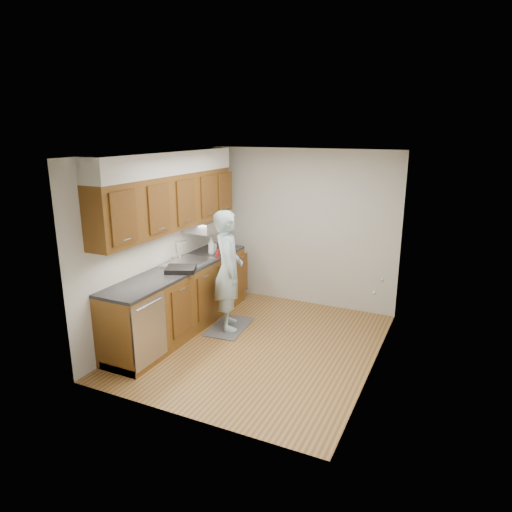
{
  "coord_description": "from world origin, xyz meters",
  "views": [
    {
      "loc": [
        2.34,
        -5.04,
        2.79
      ],
      "look_at": [
        -0.15,
        0.25,
        1.15
      ],
      "focal_mm": 32.0,
      "sensor_mm": 36.0,
      "label": 1
    }
  ],
  "objects_px": {
    "soda_can": "(218,253)",
    "dish_rack": "(181,269)",
    "soap_bottle_a": "(211,246)",
    "soap_bottle_b": "(213,246)",
    "person": "(228,263)"
  },
  "relations": [
    {
      "from": "soap_bottle_b",
      "to": "dish_rack",
      "type": "xyz_separation_m",
      "value": [
        0.14,
        -1.09,
        -0.06
      ]
    },
    {
      "from": "soap_bottle_a",
      "to": "soap_bottle_b",
      "type": "distance_m",
      "value": 0.17
    },
    {
      "from": "person",
      "to": "soda_can",
      "type": "bearing_deg",
      "value": 14.73
    },
    {
      "from": "soda_can",
      "to": "soap_bottle_a",
      "type": "bearing_deg",
      "value": 150.18
    },
    {
      "from": "soap_bottle_b",
      "to": "person",
      "type": "bearing_deg",
      "value": -45.12
    },
    {
      "from": "soap_bottle_a",
      "to": "soap_bottle_b",
      "type": "bearing_deg",
      "value": 111.1
    },
    {
      "from": "soda_can",
      "to": "dish_rack",
      "type": "xyz_separation_m",
      "value": [
        -0.08,
        -0.85,
        -0.02
      ]
    },
    {
      "from": "soda_can",
      "to": "dish_rack",
      "type": "relative_size",
      "value": 0.28
    },
    {
      "from": "soap_bottle_a",
      "to": "soap_bottle_b",
      "type": "relative_size",
      "value": 1.46
    },
    {
      "from": "person",
      "to": "soap_bottle_b",
      "type": "distance_m",
      "value": 0.83
    },
    {
      "from": "soap_bottle_b",
      "to": "soda_can",
      "type": "distance_m",
      "value": 0.33
    },
    {
      "from": "soap_bottle_a",
      "to": "soap_bottle_b",
      "type": "xyz_separation_m",
      "value": [
        -0.06,
        0.15,
        -0.04
      ]
    },
    {
      "from": "soap_bottle_b",
      "to": "dish_rack",
      "type": "distance_m",
      "value": 1.1
    },
    {
      "from": "person",
      "to": "soda_can",
      "type": "distance_m",
      "value": 0.5
    },
    {
      "from": "person",
      "to": "soap_bottle_a",
      "type": "bearing_deg",
      "value": 18.41
    }
  ]
}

